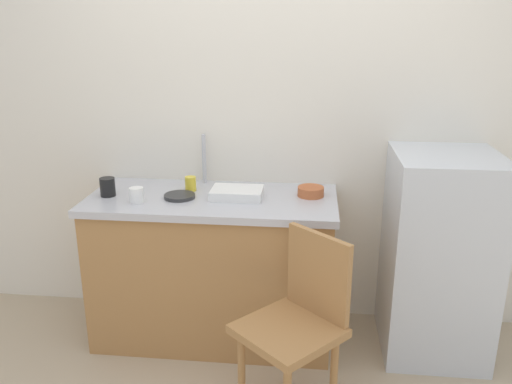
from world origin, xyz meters
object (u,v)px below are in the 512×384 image
(dish_tray, at_px, (237,193))
(cup_white, at_px, (137,195))
(terracotta_bowl, at_px, (311,191))
(hotplate, at_px, (180,196))
(refrigerator, at_px, (438,255))
(cup_black, at_px, (108,187))
(cup_yellow, at_px, (191,184))
(chair, at_px, (298,321))

(dish_tray, relative_size, cup_white, 3.36)
(terracotta_bowl, relative_size, hotplate, 0.86)
(refrigerator, relative_size, dish_tray, 4.05)
(terracotta_bowl, bearing_deg, cup_black, -173.90)
(cup_yellow, bearing_deg, dish_tray, -18.05)
(terracotta_bowl, relative_size, cup_black, 1.42)
(refrigerator, distance_m, terracotta_bowl, 0.78)
(refrigerator, distance_m, cup_white, 1.67)
(dish_tray, xyz_separation_m, cup_white, (-0.52, -0.15, 0.02))
(terracotta_bowl, relative_size, cup_yellow, 1.76)
(chair, distance_m, hotplate, 0.97)
(refrigerator, relative_size, cup_yellow, 13.78)
(dish_tray, bearing_deg, terracotta_bowl, 9.64)
(cup_black, bearing_deg, hotplate, 1.08)
(refrigerator, bearing_deg, cup_black, -178.13)
(dish_tray, bearing_deg, refrigerator, 0.45)
(chair, height_order, cup_white, cup_white)
(chair, distance_m, cup_black, 1.30)
(chair, relative_size, dish_tray, 3.18)
(refrigerator, relative_size, cup_black, 11.07)
(hotplate, bearing_deg, terracotta_bowl, 8.89)
(refrigerator, xyz_separation_m, cup_black, (-1.83, -0.06, 0.35))
(hotplate, height_order, cup_black, cup_black)
(chair, bearing_deg, cup_black, -165.55)
(refrigerator, xyz_separation_m, dish_tray, (-1.11, -0.01, 0.32))
(chair, distance_m, cup_white, 1.09)
(hotplate, relative_size, cup_yellow, 2.06)
(terracotta_bowl, height_order, cup_black, cup_black)
(refrigerator, relative_size, cup_white, 13.61)
(chair, xyz_separation_m, cup_yellow, (-0.65, 0.72, 0.41))
(cup_yellow, bearing_deg, hotplate, -103.25)
(dish_tray, distance_m, cup_black, 0.72)
(refrigerator, height_order, hotplate, refrigerator)
(refrigerator, bearing_deg, cup_white, -174.58)
(chair, xyz_separation_m, cup_black, (-1.08, 0.58, 0.42))
(chair, distance_m, terracotta_bowl, 0.80)
(chair, height_order, cup_yellow, cup_yellow)
(cup_yellow, bearing_deg, cup_black, -161.87)
(refrigerator, bearing_deg, chair, -139.32)
(refrigerator, xyz_separation_m, hotplate, (-1.42, -0.05, 0.31))
(terracotta_bowl, distance_m, hotplate, 0.72)
(dish_tray, relative_size, cup_yellow, 3.40)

